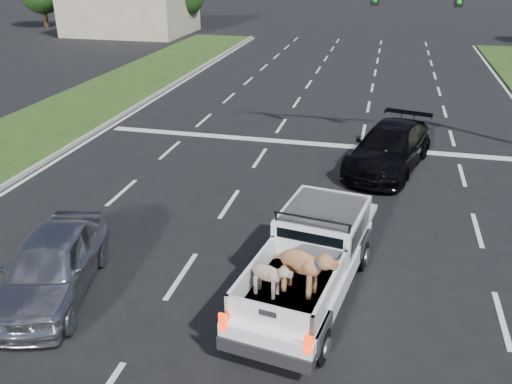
% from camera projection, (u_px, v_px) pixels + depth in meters
% --- Properties ---
extents(ground, '(160.00, 160.00, 0.00)m').
position_uv_depth(ground, '(254.00, 286.00, 12.25)').
color(ground, black).
rests_on(ground, ground).
extents(road_markings, '(17.75, 60.00, 0.01)m').
position_uv_depth(road_markings, '(301.00, 177.00, 18.06)').
color(road_markings, silver).
rests_on(road_markings, ground).
extents(curb_left, '(0.15, 60.00, 0.14)m').
position_uv_depth(curb_left, '(50.00, 158.00, 19.48)').
color(curb_left, gray).
rests_on(curb_left, ground).
extents(building_left, '(10.00, 8.00, 4.40)m').
position_uv_depth(building_left, '(131.00, 8.00, 47.52)').
color(building_left, '#C0B193').
rests_on(building_left, ground).
extents(pickup_truck, '(2.53, 5.22, 1.87)m').
position_uv_depth(pickup_truck, '(309.00, 260.00, 11.60)').
color(pickup_truck, black).
rests_on(pickup_truck, ground).
extents(silver_sedan, '(2.64, 4.49, 1.43)m').
position_uv_depth(silver_sedan, '(51.00, 265.00, 11.70)').
color(silver_sedan, '#ACAEB3').
rests_on(silver_sedan, ground).
extents(black_coupe, '(3.29, 5.45, 1.48)m').
position_uv_depth(black_coupe, '(389.00, 148.00, 18.52)').
color(black_coupe, black).
rests_on(black_coupe, ground).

